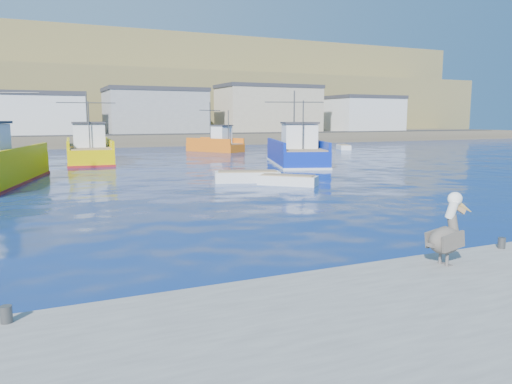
{
  "coord_description": "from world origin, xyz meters",
  "views": [
    {
      "loc": [
        -8.45,
        -12.6,
        3.99
      ],
      "look_at": [
        -1.18,
        3.47,
        1.37
      ],
      "focal_mm": 35.0,
      "sensor_mm": 36.0,
      "label": 1
    }
  ],
  "objects_px": {
    "trawler_blue": "(296,153)",
    "skiff_far": "(343,148)",
    "pelican": "(447,234)",
    "skiff_extra": "(288,181)",
    "skiff_mid": "(247,178)",
    "trawler_yellow_b": "(89,151)",
    "boat_orange": "(217,143)"
  },
  "relations": [
    {
      "from": "trawler_blue",
      "to": "skiff_far",
      "type": "height_order",
      "value": "trawler_blue"
    },
    {
      "from": "skiff_far",
      "to": "pelican",
      "type": "height_order",
      "value": "pelican"
    },
    {
      "from": "pelican",
      "to": "skiff_far",
      "type": "bearing_deg",
      "value": 58.39
    },
    {
      "from": "trawler_blue",
      "to": "skiff_far",
      "type": "bearing_deg",
      "value": 45.22
    },
    {
      "from": "skiff_far",
      "to": "skiff_extra",
      "type": "distance_m",
      "value": 35.75
    },
    {
      "from": "skiff_mid",
      "to": "skiff_far",
      "type": "xyz_separation_m",
      "value": [
        24.4,
        25.27,
        -0.03
      ]
    },
    {
      "from": "trawler_yellow_b",
      "to": "skiff_far",
      "type": "height_order",
      "value": "trawler_yellow_b"
    },
    {
      "from": "skiff_mid",
      "to": "trawler_blue",
      "type": "bearing_deg",
      "value": 47.36
    },
    {
      "from": "trawler_yellow_b",
      "to": "skiff_far",
      "type": "distance_m",
      "value": 32.52
    },
    {
      "from": "skiff_far",
      "to": "skiff_extra",
      "type": "height_order",
      "value": "skiff_far"
    },
    {
      "from": "skiff_extra",
      "to": "skiff_far",
      "type": "bearing_deg",
      "value": 50.48
    },
    {
      "from": "boat_orange",
      "to": "skiff_far",
      "type": "relative_size",
      "value": 1.96
    },
    {
      "from": "pelican",
      "to": "boat_orange",
      "type": "bearing_deg",
      "value": 76.49
    },
    {
      "from": "skiff_mid",
      "to": "skiff_far",
      "type": "relative_size",
      "value": 1.12
    },
    {
      "from": "skiff_mid",
      "to": "pelican",
      "type": "relative_size",
      "value": 2.46
    },
    {
      "from": "skiff_far",
      "to": "trawler_blue",
      "type": "bearing_deg",
      "value": -134.78
    },
    {
      "from": "pelican",
      "to": "trawler_yellow_b",
      "type": "bearing_deg",
      "value": 96.02
    },
    {
      "from": "boat_orange",
      "to": "pelican",
      "type": "relative_size",
      "value": 4.3
    },
    {
      "from": "trawler_yellow_b",
      "to": "skiff_far",
      "type": "bearing_deg",
      "value": 11.28
    },
    {
      "from": "trawler_blue",
      "to": "pelican",
      "type": "relative_size",
      "value": 6.66
    },
    {
      "from": "trawler_blue",
      "to": "boat_orange",
      "type": "height_order",
      "value": "trawler_blue"
    },
    {
      "from": "trawler_yellow_b",
      "to": "boat_orange",
      "type": "distance_m",
      "value": 18.24
    },
    {
      "from": "skiff_mid",
      "to": "skiff_extra",
      "type": "bearing_deg",
      "value": -54.27
    },
    {
      "from": "pelican",
      "to": "trawler_blue",
      "type": "bearing_deg",
      "value": 67.54
    },
    {
      "from": "trawler_yellow_b",
      "to": "trawler_blue",
      "type": "relative_size",
      "value": 0.96
    },
    {
      "from": "trawler_yellow_b",
      "to": "skiff_mid",
      "type": "xyz_separation_m",
      "value": [
        7.48,
        -18.92,
        -0.74
      ]
    },
    {
      "from": "skiff_far",
      "to": "pelican",
      "type": "bearing_deg",
      "value": -121.61
    },
    {
      "from": "trawler_yellow_b",
      "to": "skiff_extra",
      "type": "xyz_separation_m",
      "value": [
        9.14,
        -21.22,
        -0.78
      ]
    },
    {
      "from": "skiff_mid",
      "to": "skiff_far",
      "type": "distance_m",
      "value": 35.13
    },
    {
      "from": "skiff_far",
      "to": "skiff_extra",
      "type": "xyz_separation_m",
      "value": [
        -22.75,
        -27.58,
        -0.01
      ]
    },
    {
      "from": "trawler_yellow_b",
      "to": "boat_orange",
      "type": "relative_size",
      "value": 1.49
    },
    {
      "from": "boat_orange",
      "to": "skiff_mid",
      "type": "distance_m",
      "value": 29.42
    }
  ]
}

